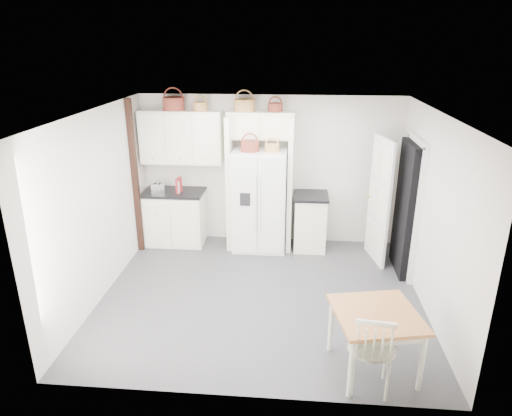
{
  "coord_description": "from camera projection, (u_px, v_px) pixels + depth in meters",
  "views": [
    {
      "loc": [
        0.43,
        -5.71,
        3.46
      ],
      "look_at": [
        -0.1,
        0.4,
        1.19
      ],
      "focal_mm": 32.0,
      "sensor_mm": 36.0,
      "label": 1
    }
  ],
  "objects": [
    {
      "name": "floor",
      "position": [
        261.0,
        295.0,
        6.57
      ],
      "size": [
        4.5,
        4.5,
        0.0
      ],
      "primitive_type": "plane",
      "color": "#3C3C42",
      "rests_on": "ground"
    },
    {
      "name": "basket_fridge_a",
      "position": [
        250.0,
        146.0,
        7.4
      ],
      "size": [
        0.3,
        0.3,
        0.16
      ],
      "primitive_type": "cylinder",
      "color": "brown",
      "rests_on": "refrigerator"
    },
    {
      "name": "ceiling",
      "position": [
        262.0,
        113.0,
        5.66
      ],
      "size": [
        4.5,
        4.5,
        0.0
      ],
      "primitive_type": "plane",
      "color": "white",
      "rests_on": "wall_back"
    },
    {
      "name": "base_cab_right",
      "position": [
        310.0,
        222.0,
        7.93
      ],
      "size": [
        0.53,
        0.64,
        0.94
      ],
      "primitive_type": "cube",
      "color": "white",
      "rests_on": "floor"
    },
    {
      "name": "dining_table",
      "position": [
        374.0,
        341.0,
        4.98
      ],
      "size": [
        1.03,
        1.03,
        0.73
      ],
      "primitive_type": "cube",
      "rotation": [
        0.0,
        0.0,
        0.2
      ],
      "color": "#A4642E",
      "rests_on": "floor"
    },
    {
      "name": "fridge_panel_left",
      "position": [
        230.0,
        183.0,
        7.81
      ],
      "size": [
        0.08,
        0.6,
        2.3
      ],
      "primitive_type": "cube",
      "color": "white",
      "rests_on": "floor"
    },
    {
      "name": "basket_bridge_b",
      "position": [
        275.0,
        107.0,
        7.43
      ],
      "size": [
        0.24,
        0.24,
        0.14
      ],
      "primitive_type": "cylinder",
      "color": "brown",
      "rests_on": "bridge_cabinet"
    },
    {
      "name": "wall_right",
      "position": [
        433.0,
        216.0,
        5.93
      ],
      "size": [
        0.0,
        4.0,
        4.0
      ],
      "primitive_type": "plane",
      "rotation": [
        1.57,
        0.0,
        -1.57
      ],
      "color": "silver",
      "rests_on": "floor"
    },
    {
      "name": "door_slab",
      "position": [
        379.0,
        201.0,
        7.31
      ],
      "size": [
        0.21,
        0.79,
        2.05
      ],
      "primitive_type": "cube",
      "rotation": [
        0.0,
        0.0,
        -1.36
      ],
      "color": "white",
      "rests_on": "floor"
    },
    {
      "name": "toaster",
      "position": [
        158.0,
        188.0,
        7.87
      ],
      "size": [
        0.25,
        0.19,
        0.15
      ],
      "primitive_type": "cube",
      "rotation": [
        0.0,
        0.0,
        0.29
      ],
      "color": "silver",
      "rests_on": "counter_left"
    },
    {
      "name": "refrigerator",
      "position": [
        260.0,
        200.0,
        7.81
      ],
      "size": [
        0.9,
        0.73,
        1.75
      ],
      "primitive_type": "cube",
      "color": "white",
      "rests_on": "floor"
    },
    {
      "name": "bridge_cabinet",
      "position": [
        261.0,
        125.0,
        7.55
      ],
      "size": [
        1.12,
        0.34,
        0.45
      ],
      "primitive_type": "cube",
      "color": "white",
      "rests_on": "wall_back"
    },
    {
      "name": "fridge_panel_right",
      "position": [
        290.0,
        184.0,
        7.73
      ],
      "size": [
        0.08,
        0.6,
        2.3
      ],
      "primitive_type": "cube",
      "color": "white",
      "rests_on": "floor"
    },
    {
      "name": "base_cab_left",
      "position": [
        176.0,
        218.0,
        8.13
      ],
      "size": [
        1.01,
        0.64,
        0.93
      ],
      "primitive_type": "cube",
      "color": "white",
      "rests_on": "floor"
    },
    {
      "name": "doorway_void",
      "position": [
        407.0,
        209.0,
        6.97
      ],
      "size": [
        0.18,
        0.85,
        2.05
      ],
      "primitive_type": "cube",
      "color": "black",
      "rests_on": "floor"
    },
    {
      "name": "basket_upper_b",
      "position": [
        174.0,
        104.0,
        7.55
      ],
      "size": [
        0.36,
        0.36,
        0.21
      ],
      "primitive_type": "cylinder",
      "color": "brown",
      "rests_on": "upper_cabinet"
    },
    {
      "name": "cookbook_red",
      "position": [
        179.0,
        185.0,
        7.82
      ],
      "size": [
        0.08,
        0.18,
        0.27
      ],
      "primitive_type": "cube",
      "rotation": [
        0.0,
        0.0,
        -0.23
      ],
      "color": "maroon",
      "rests_on": "counter_left"
    },
    {
      "name": "basket_fridge_b",
      "position": [
        272.0,
        148.0,
        7.37
      ],
      "size": [
        0.23,
        0.23,
        0.12
      ],
      "primitive_type": "cylinder",
      "color": "#A57F42",
      "rests_on": "refrigerator"
    },
    {
      "name": "cookbook_cream",
      "position": [
        179.0,
        187.0,
        7.83
      ],
      "size": [
        0.04,
        0.14,
        0.21
      ],
      "primitive_type": "cube",
      "rotation": [
        0.0,
        0.0,
        -0.07
      ],
      "color": "white",
      "rests_on": "counter_left"
    },
    {
      "name": "trim_post",
      "position": [
        135.0,
        178.0,
        7.55
      ],
      "size": [
        0.09,
        0.09,
        2.6
      ],
      "primitive_type": "cube",
      "color": "black",
      "rests_on": "floor"
    },
    {
      "name": "basket_bridge_a",
      "position": [
        244.0,
        105.0,
        7.46
      ],
      "size": [
        0.34,
        0.34,
        0.19
      ],
      "primitive_type": "cylinder",
      "color": "#A57F42",
      "rests_on": "bridge_cabinet"
    },
    {
      "name": "wall_back",
      "position": [
        270.0,
        171.0,
        7.98
      ],
      "size": [
        4.5,
        0.0,
        4.5
      ],
      "primitive_type": "plane",
      "rotation": [
        1.57,
        0.0,
        0.0
      ],
      "color": "silver",
      "rests_on": "floor"
    },
    {
      "name": "basket_upper_c",
      "position": [
        200.0,
        106.0,
        7.53
      ],
      "size": [
        0.24,
        0.24,
        0.14
      ],
      "primitive_type": "cylinder",
      "color": "#A57F42",
      "rests_on": "upper_cabinet"
    },
    {
      "name": "upper_cabinet",
      "position": [
        182.0,
        137.0,
        7.74
      ],
      "size": [
        1.4,
        0.34,
        0.9
      ],
      "primitive_type": "cube",
      "color": "white",
      "rests_on": "wall_back"
    },
    {
      "name": "wall_left",
      "position": [
        99.0,
        206.0,
        6.3
      ],
      "size": [
        0.0,
        4.0,
        4.0
      ],
      "primitive_type": "plane",
      "rotation": [
        1.57,
        0.0,
        1.57
      ],
      "color": "silver",
      "rests_on": "floor"
    },
    {
      "name": "windsor_chair",
      "position": [
        372.0,
        348.0,
        4.66
      ],
      "size": [
        0.53,
        0.49,
        0.99
      ],
      "primitive_type": "cube",
      "rotation": [
        0.0,
        0.0,
        -0.11
      ],
      "color": "white",
      "rests_on": "floor"
    },
    {
      "name": "counter_left",
      "position": [
        174.0,
        192.0,
        7.96
      ],
      "size": [
        1.05,
        0.68,
        0.04
      ],
      "primitive_type": "cube",
      "color": "black",
      "rests_on": "base_cab_left"
    },
    {
      "name": "counter_right",
      "position": [
        311.0,
        196.0,
        7.76
      ],
      "size": [
        0.58,
        0.68,
        0.04
      ],
      "primitive_type": "cube",
      "color": "black",
      "rests_on": "base_cab_right"
    }
  ]
}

